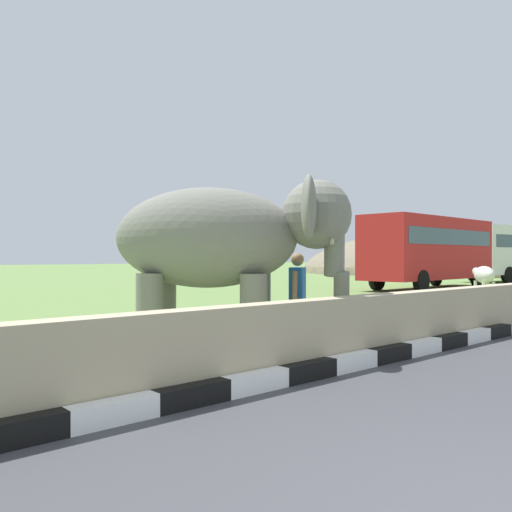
% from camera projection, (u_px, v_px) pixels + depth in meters
% --- Properties ---
extents(striped_curb, '(16.20, 0.20, 0.24)m').
position_uv_depth(striped_curb, '(155.00, 404.00, 5.31)').
color(striped_curb, white).
rests_on(striped_curb, ground_plane).
extents(barrier_parapet, '(28.00, 0.36, 1.00)m').
position_uv_depth(barrier_parapet, '(297.00, 338.00, 7.10)').
color(barrier_parapet, tan).
rests_on(barrier_parapet, ground_plane).
extents(elephant, '(3.80, 3.86, 2.87)m').
position_uv_depth(elephant, '(227.00, 240.00, 9.00)').
color(elephant, slate).
rests_on(elephant, ground_plane).
extents(person_handler, '(0.61, 0.45, 1.66)m').
position_uv_depth(person_handler, '(297.00, 294.00, 9.40)').
color(person_handler, navy).
rests_on(person_handler, ground_plane).
extents(bus_red, '(9.18, 2.88, 3.50)m').
position_uv_depth(bus_red, '(429.00, 247.00, 26.57)').
color(bus_red, '#B21E1E').
rests_on(bus_red, ground_plane).
extents(cow_near, '(1.65, 1.62, 1.23)m').
position_uv_depth(cow_near, '(484.00, 275.00, 20.54)').
color(cow_near, beige).
rests_on(cow_near, ground_plane).
extents(hill_east, '(44.52, 35.61, 9.81)m').
position_uv_depth(hill_east, '(484.00, 271.00, 58.98)').
color(hill_east, '#746954').
rests_on(hill_east, ground_plane).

